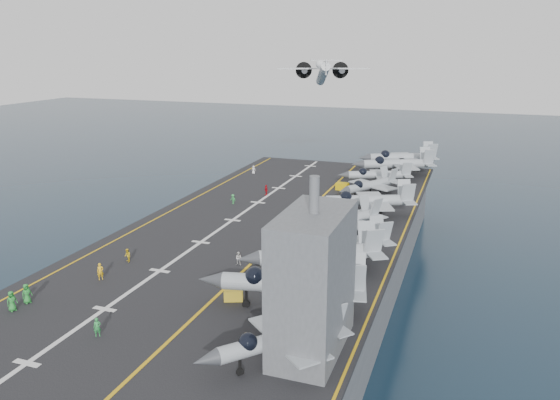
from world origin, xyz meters
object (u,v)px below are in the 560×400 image
(island_superstructure, at_px, (313,266))
(transport_plane, at_px, (323,74))
(fighter_jet_0, at_px, (281,337))
(tow_cart_a, at_px, (234,295))

(island_superstructure, relative_size, transport_plane, 0.61)
(fighter_jet_0, xyz_separation_m, transport_plane, (-20.88, 87.63, 16.27))
(tow_cart_a, bearing_deg, island_superstructure, -31.51)
(fighter_jet_0, relative_size, tow_cart_a, 7.03)
(island_superstructure, height_order, transport_plane, transport_plane)
(island_superstructure, distance_m, fighter_jet_0, 6.25)
(island_superstructure, distance_m, tow_cart_a, 13.65)
(transport_plane, bearing_deg, island_superstructure, -75.04)
(fighter_jet_0, height_order, tow_cart_a, fighter_jet_0)
(transport_plane, bearing_deg, tow_cart_a, -80.89)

